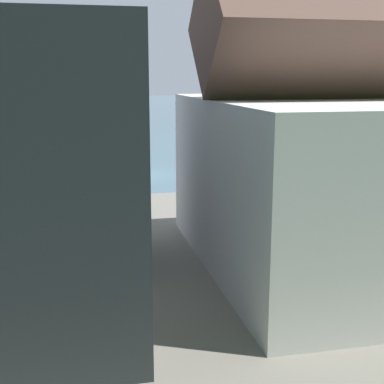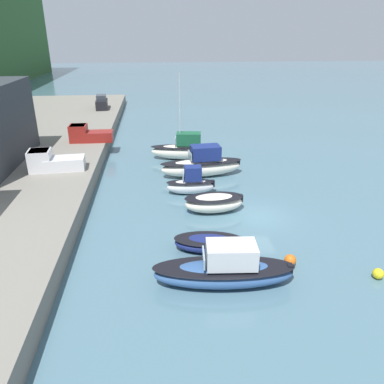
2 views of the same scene
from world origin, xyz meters
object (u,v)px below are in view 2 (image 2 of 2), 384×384
(moored_boat_2, at_px, (214,203))
(moored_boat_4, at_px, (202,165))
(moored_boat_0, at_px, (225,270))
(parked_car_0, at_px, (102,103))
(pickup_truck_1, at_px, (88,134))
(mooring_buoy_0, at_px, (290,260))
(moored_boat_3, at_px, (191,184))
(pickup_truck_0, at_px, (52,161))
(moored_boat_5, at_px, (186,149))
(moored_boat_1, at_px, (209,243))
(mooring_buoy_1, at_px, (378,274))

(moored_boat_2, distance_m, moored_boat_4, 7.91)
(moored_boat_0, distance_m, parked_car_0, 47.07)
(pickup_truck_1, distance_m, mooring_buoy_0, 28.71)
(moored_boat_3, bearing_deg, moored_boat_0, -176.24)
(moored_boat_0, distance_m, moored_boat_2, 9.13)
(pickup_truck_0, bearing_deg, moored_boat_4, -90.79)
(moored_boat_0, height_order, parked_car_0, parked_car_0)
(moored_boat_5, bearing_deg, moored_boat_1, -173.59)
(moored_boat_0, bearing_deg, pickup_truck_0, 42.88)
(moored_boat_1, height_order, moored_boat_2, moored_boat_2)
(moored_boat_1, relative_size, moored_boat_2, 1.00)
(moored_boat_2, bearing_deg, moored_boat_0, 171.60)
(parked_car_0, relative_size, pickup_truck_1, 0.91)
(moored_boat_3, relative_size, parked_car_0, 0.96)
(moored_boat_4, bearing_deg, moored_boat_0, 171.32)
(pickup_truck_1, xyz_separation_m, mooring_buoy_0, (-24.22, -15.30, -1.91))
(moored_boat_0, height_order, moored_boat_1, moored_boat_0)
(moored_boat_3, bearing_deg, moored_boat_1, -177.47)
(moored_boat_2, xyz_separation_m, parked_car_0, (36.44, 12.69, 1.62))
(pickup_truck_1, bearing_deg, moored_boat_5, -106.46)
(mooring_buoy_0, bearing_deg, moored_boat_3, 22.77)
(mooring_buoy_1, bearing_deg, parked_car_0, 24.14)
(moored_boat_5, xyz_separation_m, parked_car_0, (23.13, 11.66, 1.27))
(parked_car_0, bearing_deg, pickup_truck_1, 87.55)
(moored_boat_2, relative_size, mooring_buoy_1, 7.52)
(pickup_truck_1, bearing_deg, mooring_buoy_1, -143.02)
(moored_boat_5, xyz_separation_m, mooring_buoy_0, (-21.08, -4.42, -0.74))
(pickup_truck_1, relative_size, mooring_buoy_0, 6.61)
(moored_boat_3, distance_m, moored_boat_5, 9.65)
(moored_boat_4, bearing_deg, mooring_buoy_1, -161.49)
(parked_car_0, xyz_separation_m, pickup_truck_0, (-29.54, 0.89, -0.10))
(moored_boat_3, height_order, parked_car_0, parked_car_0)
(moored_boat_0, distance_m, moored_boat_5, 22.40)
(moored_boat_4, height_order, moored_boat_5, moored_boat_5)
(moored_boat_1, bearing_deg, pickup_truck_0, 53.62)
(mooring_buoy_1, bearing_deg, moored_boat_2, 39.68)
(moored_boat_0, distance_m, moored_boat_3, 12.77)
(parked_car_0, bearing_deg, moored_boat_0, 99.94)
(moored_boat_4, relative_size, parked_car_0, 1.88)
(moored_boat_2, xyz_separation_m, moored_boat_5, (13.31, 1.03, 0.36))
(moored_boat_3, distance_m, mooring_buoy_1, 16.16)
(pickup_truck_0, distance_m, mooring_buoy_0, 22.50)
(moored_boat_1, height_order, mooring_buoy_0, moored_boat_1)
(moored_boat_2, distance_m, parked_car_0, 38.62)
(pickup_truck_0, relative_size, mooring_buoy_1, 7.78)
(moored_boat_0, bearing_deg, moored_boat_4, 1.31)
(moored_boat_4, relative_size, mooring_buoy_1, 12.99)
(moored_boat_4, bearing_deg, parked_car_0, 18.37)
(moored_boat_1, bearing_deg, moored_boat_4, 3.36)
(moored_boat_1, height_order, pickup_truck_1, pickup_truck_1)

